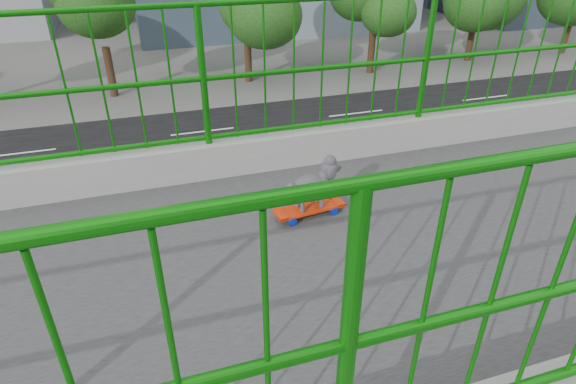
% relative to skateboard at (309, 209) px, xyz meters
% --- Properties ---
extents(road, '(18.00, 90.00, 0.02)m').
position_rel_skateboard_xyz_m(road, '(-12.47, 1.41, -7.04)').
color(road, black).
rests_on(road, ground).
extents(footbridge, '(3.00, 24.00, 7.00)m').
position_rel_skateboard_xyz_m(footbridge, '(0.53, 1.41, -1.84)').
color(footbridge, '#2D2D2F').
rests_on(footbridge, ground).
extents(railing, '(3.00, 24.00, 1.42)m').
position_rel_skateboard_xyz_m(railing, '(0.53, 1.41, 0.16)').
color(railing, gray).
rests_on(railing, footbridge).
extents(street_trees, '(5.30, 60.40, 7.26)m').
position_rel_skateboard_xyz_m(street_trees, '(-25.50, 2.47, -2.33)').
color(street_trees, black).
rests_on(street_trees, ground).
extents(skateboard, '(0.22, 0.55, 0.07)m').
position_rel_skateboard_xyz_m(skateboard, '(0.00, 0.00, 0.00)').
color(skateboard, red).
rests_on(skateboard, footbridge).
extents(poodle, '(0.21, 0.43, 0.36)m').
position_rel_skateboard_xyz_m(poodle, '(-0.00, 0.02, 0.21)').
color(poodle, '#2C2A2F').
rests_on(poodle, skateboard).
extents(car_1, '(1.50, 4.30, 1.42)m').
position_rel_skateboard_xyz_m(car_1, '(-8.67, 3.18, -6.35)').
color(car_1, silver).
rests_on(car_1, ground).
extents(car_2, '(2.20, 4.77, 1.33)m').
position_rel_skateboard_xyz_m(car_2, '(-11.87, 16.00, -6.39)').
color(car_2, '#C1070F').
rests_on(car_2, ground).
extents(car_5, '(1.49, 4.27, 1.41)m').
position_rel_skateboard_xyz_m(car_5, '(-5.47, -1.00, -6.35)').
color(car_5, silver).
rests_on(car_5, ground).
extents(car_6, '(2.53, 5.49, 1.53)m').
position_rel_skateboard_xyz_m(car_6, '(-8.67, -0.59, -6.29)').
color(car_6, '#C1070F').
rests_on(car_6, ground).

